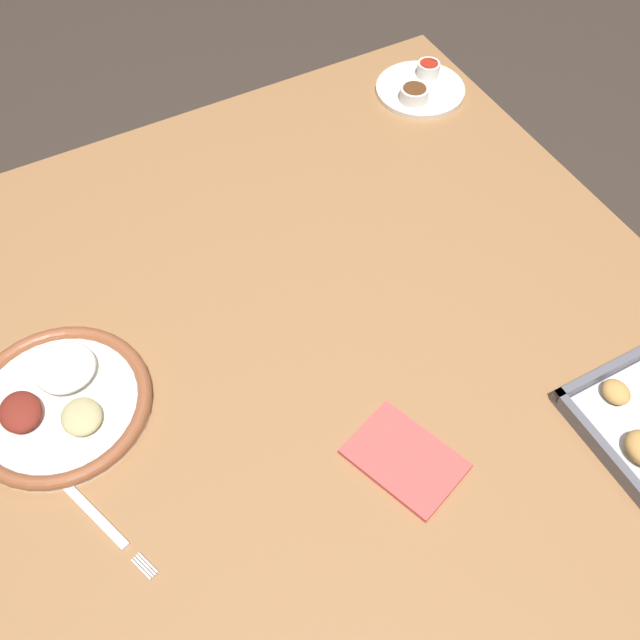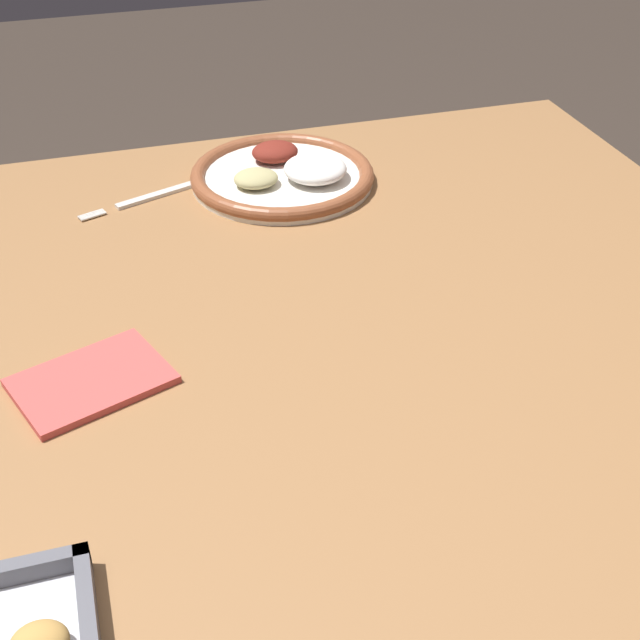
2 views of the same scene
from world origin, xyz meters
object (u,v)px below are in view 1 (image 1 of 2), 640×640
at_px(saucer_plate, 420,87).
at_px(napkin, 407,458).
at_px(fork, 96,516).
at_px(dinner_plate, 58,401).

xyz_separation_m(saucer_plate, napkin, (0.64, -0.43, -0.01)).
bearing_deg(fork, saucer_plate, 102.67).
relative_size(dinner_plate, napkin, 1.49).
bearing_deg(fork, napkin, 53.05).
distance_m(saucer_plate, napkin, 0.77).
distance_m(dinner_plate, napkin, 0.48).
relative_size(saucer_plate, napkin, 1.00).
distance_m(dinner_plate, saucer_plate, 0.88).
bearing_deg(saucer_plate, fork, -57.46).
bearing_deg(dinner_plate, napkin, 51.95).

